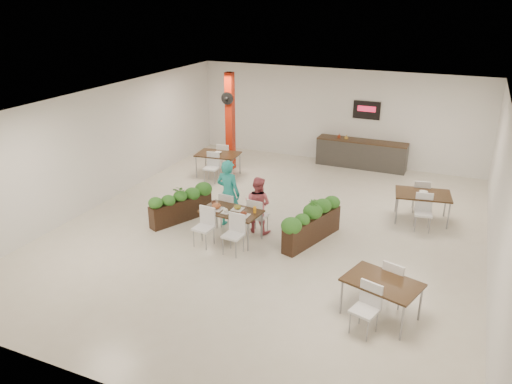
% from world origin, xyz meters
% --- Properties ---
extents(ground, '(12.00, 12.00, 0.00)m').
position_xyz_m(ground, '(0.00, 0.00, 0.00)').
color(ground, beige).
rests_on(ground, ground).
extents(room_shell, '(10.10, 12.10, 3.22)m').
position_xyz_m(room_shell, '(0.00, 0.00, 2.01)').
color(room_shell, white).
rests_on(room_shell, ground).
extents(red_column, '(0.40, 0.41, 3.20)m').
position_xyz_m(red_column, '(-3.00, 3.79, 1.64)').
color(red_column, '#AA200B').
rests_on(red_column, ground).
extents(service_counter, '(3.00, 0.64, 2.20)m').
position_xyz_m(service_counter, '(1.00, 5.65, 0.49)').
color(service_counter, '#33302D').
rests_on(service_counter, ground).
extents(main_table, '(1.46, 1.72, 0.92)m').
position_xyz_m(main_table, '(-0.67, -0.91, 0.64)').
color(main_table, black).
rests_on(main_table, ground).
extents(diner_man, '(0.67, 0.47, 1.75)m').
position_xyz_m(diner_man, '(-1.06, -0.25, 0.88)').
color(diner_man, teal).
rests_on(diner_man, ground).
extents(diner_woman, '(0.74, 0.60, 1.43)m').
position_xyz_m(diner_woman, '(-0.26, -0.25, 0.71)').
color(diner_woman, '#D35E6B').
rests_on(diner_woman, ground).
extents(planter_left, '(1.01, 1.73, 0.97)m').
position_xyz_m(planter_left, '(-2.33, -0.48, 0.50)').
color(planter_left, black).
rests_on(planter_left, ground).
extents(planter_right, '(0.90, 1.96, 1.06)m').
position_xyz_m(planter_right, '(1.14, -0.25, 0.51)').
color(planter_right, black).
rests_on(planter_right, ground).
extents(side_table_a, '(1.42, 1.66, 0.92)m').
position_xyz_m(side_table_a, '(-3.04, 2.96, 0.64)').
color(side_table_a, black).
rests_on(side_table_a, ground).
extents(side_table_b, '(1.50, 1.67, 0.92)m').
position_xyz_m(side_table_b, '(3.38, 2.03, 0.64)').
color(side_table_b, black).
rests_on(side_table_b, ground).
extents(side_table_c, '(1.50, 1.67, 0.92)m').
position_xyz_m(side_table_c, '(3.19, -2.62, 0.63)').
color(side_table_c, black).
rests_on(side_table_c, ground).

